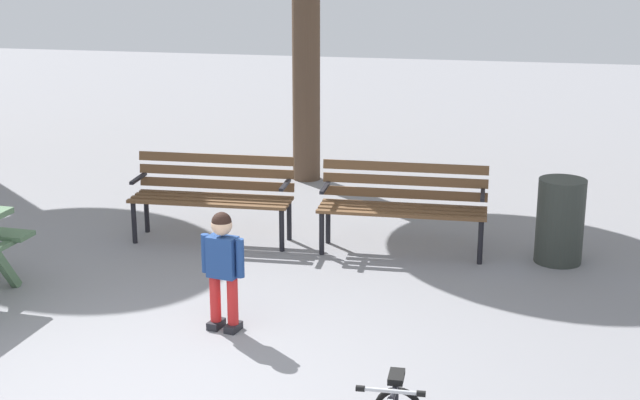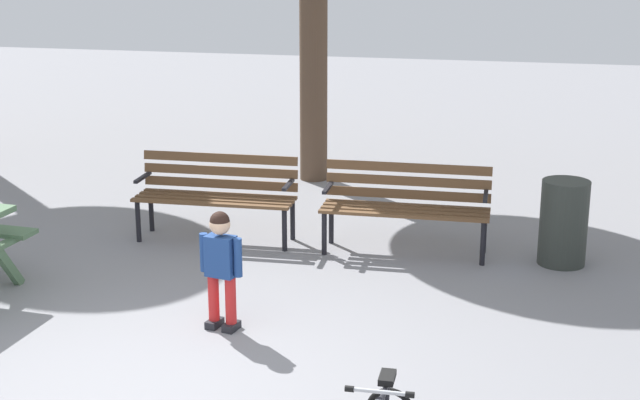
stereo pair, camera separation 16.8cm
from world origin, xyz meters
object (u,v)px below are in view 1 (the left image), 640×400
at_px(park_bench_far_left, 213,190).
at_px(trash_bin, 560,221).
at_px(park_bench_left, 403,200).
at_px(child_standing, 223,263).

xyz_separation_m(park_bench_far_left, trash_bin, (3.37, 0.01, -0.11)).
xyz_separation_m(park_bench_far_left, park_bench_left, (1.90, 0.03, 0.00)).
height_order(park_bench_left, trash_bin, park_bench_left).
bearing_deg(child_standing, trash_bin, 39.48).
bearing_deg(park_bench_far_left, child_standing, -70.02).
relative_size(park_bench_far_left, park_bench_left, 1.00).
height_order(park_bench_far_left, trash_bin, park_bench_far_left).
bearing_deg(park_bench_far_left, park_bench_left, 0.88).
relative_size(park_bench_left, child_standing, 1.69).
distance_m(park_bench_left, child_standing, 2.44).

